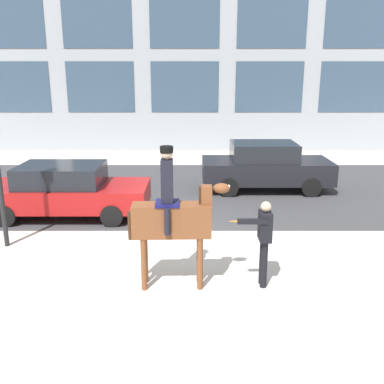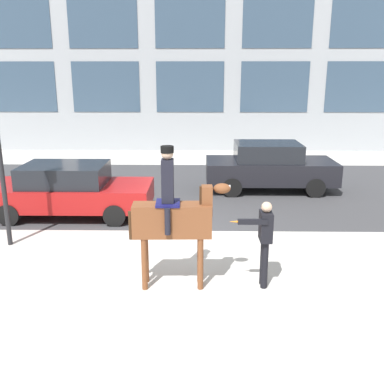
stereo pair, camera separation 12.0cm
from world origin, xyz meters
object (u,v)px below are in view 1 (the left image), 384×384
street_car_far_lane (267,166)px  mounted_horse_lead (175,216)px  pedestrian_bystander (265,237)px  street_car_near_lane (67,190)px

street_car_far_lane → mounted_horse_lead: bearing=-112.2°
mounted_horse_lead → pedestrian_bystander: bearing=-1.6°
pedestrian_bystander → street_car_far_lane: pedestrian_bystander is taller
pedestrian_bystander → street_car_near_lane: size_ratio=0.37×
mounted_horse_lead → street_car_near_lane: 5.43m
mounted_horse_lead → pedestrian_bystander: mounted_horse_lead is taller
mounted_horse_lead → pedestrian_bystander: (1.72, 0.00, -0.41)m
pedestrian_bystander → street_car_far_lane: (1.23, 7.23, -0.15)m
street_car_far_lane → street_car_near_lane: bearing=-154.6°
street_car_far_lane → pedestrian_bystander: bearing=-99.7°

